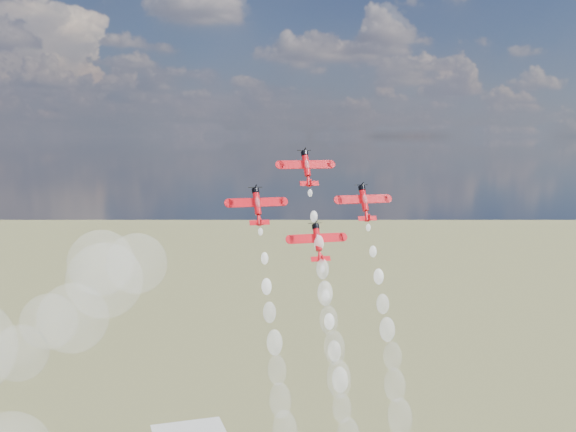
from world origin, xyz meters
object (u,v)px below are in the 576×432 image
Objects in this scene: plane_lead at (307,167)px; plane_left at (257,205)px; plane_right at (364,202)px; plane_slot at (318,241)px.

plane_lead is 16.52m from plane_left.
plane_lead is 1.00× the size of plane_right.
plane_slot is at bearing -162.83° from plane_right.
plane_right is at bearing 0.00° from plane_left.
plane_lead reaches higher than plane_right.
plane_left is at bearing 162.83° from plane_slot.
plane_lead is at bearing 162.83° from plane_right.
plane_right is 16.52m from plane_slot.
plane_left is (-13.53, -4.18, -8.50)m from plane_lead.
plane_slot is (-13.53, -4.18, -8.50)m from plane_right.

